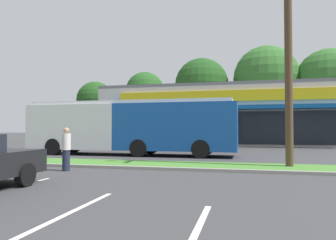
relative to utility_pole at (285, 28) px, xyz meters
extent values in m
cube|color=#427A2D|center=(-5.24, -0.22, -5.52)|extent=(56.00, 2.20, 0.12)
cube|color=gray|center=(-5.24, -1.44, -5.52)|extent=(56.00, 0.24, 0.12)
cube|color=silver|center=(-4.77, -8.41, -5.58)|extent=(0.12, 4.80, 0.01)
cube|color=#BCB7AD|center=(-3.67, 21.25, -2.78)|extent=(24.37, 10.74, 5.60)
cube|color=black|center=(-3.67, 15.84, -3.90)|extent=(20.47, 0.08, 2.91)
cube|color=#0F4C8C|center=(-3.67, 15.18, -2.11)|extent=(22.91, 1.40, 0.35)
cube|color=gold|center=(-3.67, 15.80, -0.99)|extent=(19.50, 0.16, 1.01)
cube|color=slate|center=(-3.67, 21.25, 0.17)|extent=(24.37, 10.74, 0.30)
cylinder|color=#473323|center=(-24.22, 31.91, -3.61)|extent=(0.44, 0.44, 3.94)
sphere|color=#1E4719|center=(-24.22, 31.91, 0.51)|extent=(5.74, 5.74, 5.74)
cylinder|color=#473323|center=(-15.85, 31.16, -3.09)|extent=(0.44, 0.44, 4.98)
sphere|color=#23511E|center=(-15.85, 31.16, 1.54)|extent=(5.72, 5.72, 5.72)
cylinder|color=#473323|center=(-7.28, 29.75, -3.14)|extent=(0.44, 0.44, 4.89)
sphere|color=#1E4719|center=(-7.28, 29.75, 2.03)|extent=(7.28, 7.28, 7.28)
cylinder|color=#473323|center=(1.17, 29.61, -3.06)|extent=(0.44, 0.44, 5.05)
sphere|color=#2D6026|center=(1.17, 29.61, 2.60)|extent=(8.38, 8.38, 8.38)
cylinder|color=#473323|center=(8.46, 29.02, -3.29)|extent=(0.44, 0.44, 4.59)
sphere|color=#2D6026|center=(8.46, 29.02, 1.94)|extent=(7.83, 7.83, 7.83)
cylinder|color=#4C3826|center=(0.14, 0.01, -0.35)|extent=(0.30, 0.30, 10.47)
cube|color=#144793|center=(-5.46, 4.87, -3.88)|extent=(7.02, 2.58, 2.70)
cube|color=silver|center=(-11.83, 4.90, -3.88)|extent=(5.75, 2.58, 2.70)
cube|color=silver|center=(-8.33, 4.88, -2.43)|extent=(12.24, 2.35, 0.20)
cube|color=black|center=(-8.32, 6.19, -3.40)|extent=(11.72, 0.12, 1.19)
cube|color=black|center=(-14.73, 4.91, -3.56)|extent=(0.07, 2.17, 1.51)
cylinder|color=black|center=(-12.79, 3.73, -5.08)|extent=(1.00, 0.30, 1.00)
cylinder|color=black|center=(-12.78, 6.08, -5.08)|extent=(1.00, 0.30, 1.00)
cylinder|color=black|center=(-7.38, 3.71, -5.08)|extent=(1.00, 0.30, 1.00)
cylinder|color=black|center=(-7.37, 6.05, -5.08)|extent=(1.00, 0.30, 1.00)
cylinder|color=black|center=(-3.87, 3.69, -5.08)|extent=(1.00, 0.30, 1.00)
cylinder|color=black|center=(-3.86, 6.04, -5.08)|extent=(1.00, 0.30, 1.00)
cube|color=silver|center=(-14.32, 11.68, -4.89)|extent=(4.32, 1.87, 0.74)
cube|color=black|center=(-14.54, 11.68, -4.31)|extent=(1.95, 1.65, 0.42)
cylinder|color=black|center=(-12.98, 12.57, -5.26)|extent=(0.64, 0.22, 0.64)
cylinder|color=black|center=(-12.98, 10.79, -5.26)|extent=(0.64, 0.22, 0.64)
cylinder|color=black|center=(-15.66, 12.57, -5.26)|extent=(0.64, 0.22, 0.64)
cylinder|color=black|center=(-15.66, 10.79, -5.26)|extent=(0.64, 0.22, 0.64)
cylinder|color=black|center=(-7.42, -5.66, -5.26)|extent=(0.22, 0.64, 0.64)
cylinder|color=#1E2338|center=(-8.12, -2.49, -5.19)|extent=(0.28, 0.28, 0.79)
cylinder|color=silver|center=(-8.12, -2.49, -4.48)|extent=(0.33, 0.33, 0.62)
sphere|color=tan|center=(-8.12, -2.49, -4.06)|extent=(0.22, 0.22, 0.22)
camera|label=1|loc=(-1.56, -13.19, -4.00)|focal=33.83mm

